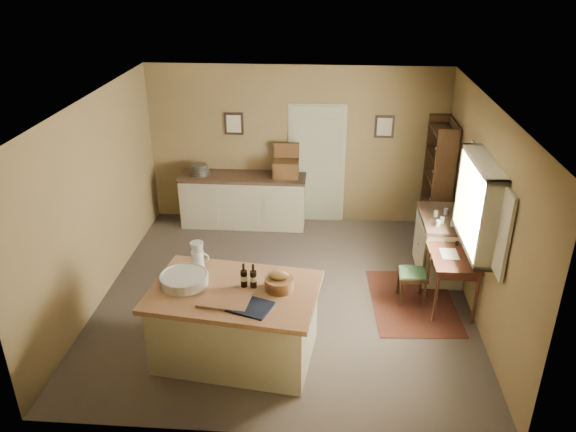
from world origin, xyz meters
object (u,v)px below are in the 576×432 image
Objects in this scene: shelving_unit at (441,182)px; work_island at (235,321)px; desk_chair at (413,275)px; writing_desk at (452,260)px; sideboard at (244,198)px; right_cabinet at (439,244)px.

work_island is at bearing -131.06° from shelving_unit.
work_island is 2.46× the size of desk_chair.
shelving_unit reaches higher than desk_chair.
writing_desk is 0.47× the size of shelving_unit.
sideboard is 2.00× the size of right_cabinet.
desk_chair is at bearing -40.38° from sideboard.
shelving_unit reaches higher than sideboard.
shelving_unit is (0.15, 1.99, 0.32)m from writing_desk.
right_cabinet is (0.48, 0.81, 0.05)m from desk_chair.
work_island is at bearing -141.78° from right_cabinet.
writing_desk is at bearing 32.44° from work_island.
desk_chair is 2.13m from shelving_unit.
work_island is at bearing -150.15° from desk_chair.
sideboard is 2.62× the size of desk_chair.
sideboard is 1.08× the size of shelving_unit.
sideboard is 3.41m from desk_chair.
work_island is at bearing -83.48° from sideboard.
writing_desk is at bearing -36.16° from sideboard.
desk_chair is 0.76× the size of right_cabinet.
sideboard is at bearing 143.84° from writing_desk.
right_cabinet is 0.54× the size of shelving_unit.
shelving_unit is (0.15, 1.14, 0.53)m from right_cabinet.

